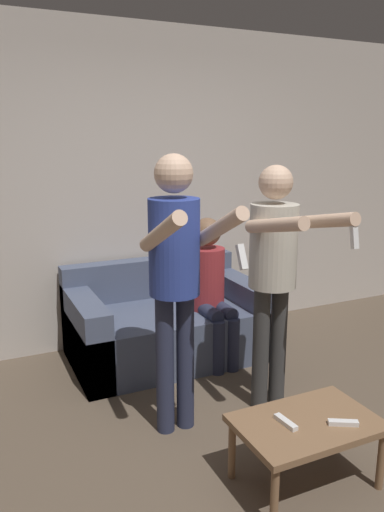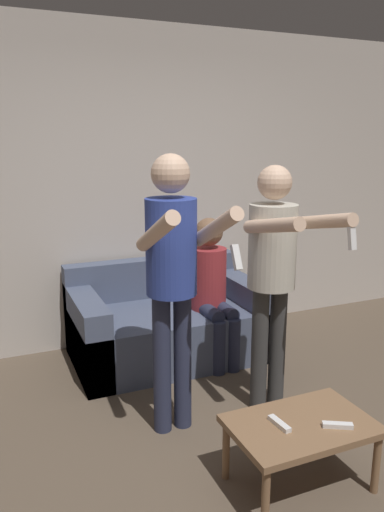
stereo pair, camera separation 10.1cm
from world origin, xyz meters
name	(u,v)px [view 1 (the left image)]	position (x,y,z in m)	size (l,w,h in m)	color
ground_plane	(277,482)	(0.00, 0.00, 0.00)	(14.00, 14.00, 0.00)	brown
wall_back	(136,189)	(0.00, 2.22, 1.35)	(6.40, 0.06, 2.70)	beige
couch	(165,325)	(0.06, 1.73, 0.27)	(1.54, 0.92, 0.76)	#4C5670
person_standing_left	(176,266)	(-0.29, 0.69, 1.05)	(0.42, 0.67, 1.70)	#282D47
person_standing_right	(275,262)	(0.40, 0.68, 1.01)	(0.43, 0.70, 1.62)	#383838
person_seated	(211,284)	(0.36, 1.51, 0.64)	(0.28, 0.52, 1.17)	#282D47
coffee_table	(307,428)	(0.13, -0.06, 0.32)	(0.73, 0.48, 0.37)	#846042
remote_near	(343,423)	(0.27, -0.17, 0.38)	(0.15, 0.10, 0.02)	white
remote_far	(286,422)	(0.01, -0.04, 0.38)	(0.05, 0.15, 0.02)	white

